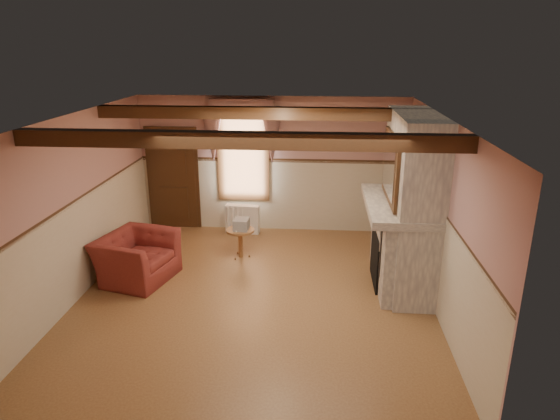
# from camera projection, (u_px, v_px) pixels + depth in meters

# --- Properties ---
(floor) EXTENTS (5.50, 6.00, 0.01)m
(floor) POSITION_uv_depth(u_px,v_px,m) (255.00, 294.00, 7.93)
(floor) COLOR brown
(floor) RESTS_ON ground
(ceiling) EXTENTS (5.50, 6.00, 0.01)m
(ceiling) POSITION_uv_depth(u_px,v_px,m) (252.00, 117.00, 7.03)
(ceiling) COLOR silver
(ceiling) RESTS_ON wall_back
(wall_back) EXTENTS (5.50, 0.02, 2.80)m
(wall_back) POSITION_uv_depth(u_px,v_px,m) (272.00, 165.00, 10.31)
(wall_back) COLOR tan
(wall_back) RESTS_ON floor
(wall_front) EXTENTS (5.50, 0.02, 2.80)m
(wall_front) POSITION_uv_depth(u_px,v_px,m) (212.00, 314.00, 4.64)
(wall_front) COLOR tan
(wall_front) RESTS_ON floor
(wall_left) EXTENTS (0.02, 6.00, 2.80)m
(wall_left) POSITION_uv_depth(u_px,v_px,m) (77.00, 207.00, 7.68)
(wall_left) COLOR tan
(wall_left) RESTS_ON floor
(wall_right) EXTENTS (0.02, 6.00, 2.80)m
(wall_right) POSITION_uv_depth(u_px,v_px,m) (441.00, 216.00, 7.27)
(wall_right) COLOR tan
(wall_right) RESTS_ON floor
(wainscot) EXTENTS (5.50, 6.00, 1.50)m
(wainscot) POSITION_uv_depth(u_px,v_px,m) (255.00, 251.00, 7.69)
(wainscot) COLOR beige
(wainscot) RESTS_ON floor
(chair_rail) EXTENTS (5.50, 6.00, 0.08)m
(chair_rail) POSITION_uv_depth(u_px,v_px,m) (254.00, 205.00, 7.45)
(chair_rail) COLOR black
(chair_rail) RESTS_ON wainscot
(firebox) EXTENTS (0.20, 0.95, 0.90)m
(firebox) POSITION_uv_depth(u_px,v_px,m) (380.00, 257.00, 8.20)
(firebox) COLOR black
(firebox) RESTS_ON floor
(armchair) EXTENTS (1.33, 1.43, 0.78)m
(armchair) POSITION_uv_depth(u_px,v_px,m) (137.00, 258.00, 8.33)
(armchair) COLOR maroon
(armchair) RESTS_ON floor
(side_table) EXTENTS (0.53, 0.53, 0.55)m
(side_table) POSITION_uv_depth(u_px,v_px,m) (241.00, 243.00, 9.23)
(side_table) COLOR brown
(side_table) RESTS_ON floor
(book_stack) EXTENTS (0.27, 0.33, 0.20)m
(book_stack) POSITION_uv_depth(u_px,v_px,m) (241.00, 224.00, 9.11)
(book_stack) COLOR #B7AD8C
(book_stack) RESTS_ON side_table
(radiator) EXTENTS (0.72, 0.26, 0.60)m
(radiator) POSITION_uv_depth(u_px,v_px,m) (243.00, 219.00, 10.43)
(radiator) COLOR white
(radiator) RESTS_ON floor
(bowl) EXTENTS (0.38, 0.38, 0.09)m
(bowl) POSITION_uv_depth(u_px,v_px,m) (400.00, 200.00, 7.80)
(bowl) COLOR brown
(bowl) RESTS_ON mantel
(mantel_clock) EXTENTS (0.14, 0.24, 0.20)m
(mantel_clock) POSITION_uv_depth(u_px,v_px,m) (393.00, 182.00, 8.60)
(mantel_clock) COLOR black
(mantel_clock) RESTS_ON mantel
(oil_lamp) EXTENTS (0.11, 0.11, 0.28)m
(oil_lamp) POSITION_uv_depth(u_px,v_px,m) (398.00, 189.00, 8.04)
(oil_lamp) COLOR gold
(oil_lamp) RESTS_ON mantel
(candle_red) EXTENTS (0.06, 0.06, 0.16)m
(candle_red) POSITION_uv_depth(u_px,v_px,m) (404.00, 205.00, 7.45)
(candle_red) COLOR #A91415
(candle_red) RESTS_ON mantel
(jar_yellow) EXTENTS (0.06, 0.06, 0.12)m
(jar_yellow) POSITION_uv_depth(u_px,v_px,m) (406.00, 210.00, 7.27)
(jar_yellow) COLOR yellow
(jar_yellow) RESTS_ON mantel
(fireplace) EXTENTS (0.85, 2.00, 2.80)m
(fireplace) POSITION_uv_depth(u_px,v_px,m) (411.00, 203.00, 7.86)
(fireplace) COLOR gray
(fireplace) RESTS_ON floor
(mantel) EXTENTS (1.05, 2.05, 0.12)m
(mantel) POSITION_uv_depth(u_px,v_px,m) (399.00, 205.00, 7.89)
(mantel) COLOR gray
(mantel) RESTS_ON fireplace
(overmantel_mirror) EXTENTS (0.06, 1.44, 1.04)m
(overmantel_mirror) POSITION_uv_depth(u_px,v_px,m) (390.00, 167.00, 7.71)
(overmantel_mirror) COLOR silver
(overmantel_mirror) RESTS_ON fireplace
(door) EXTENTS (1.10, 0.10, 2.10)m
(door) POSITION_uv_depth(u_px,v_px,m) (173.00, 180.00, 10.52)
(door) COLOR black
(door) RESTS_ON floor
(window) EXTENTS (1.06, 0.08, 2.02)m
(window) POSITION_uv_depth(u_px,v_px,m) (243.00, 153.00, 10.25)
(window) COLOR white
(window) RESTS_ON wall_back
(window_drapes) EXTENTS (1.30, 0.14, 1.40)m
(window_drapes) POSITION_uv_depth(u_px,v_px,m) (242.00, 124.00, 9.97)
(window_drapes) COLOR gray
(window_drapes) RESTS_ON wall_back
(ceiling_beam_front) EXTENTS (5.50, 0.18, 0.20)m
(ceiling_beam_front) POSITION_uv_depth(u_px,v_px,m) (239.00, 140.00, 5.93)
(ceiling_beam_front) COLOR black
(ceiling_beam_front) RESTS_ON ceiling
(ceiling_beam_back) EXTENTS (5.50, 0.18, 0.20)m
(ceiling_beam_back) POSITION_uv_depth(u_px,v_px,m) (262.00, 113.00, 8.20)
(ceiling_beam_back) COLOR black
(ceiling_beam_back) RESTS_ON ceiling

